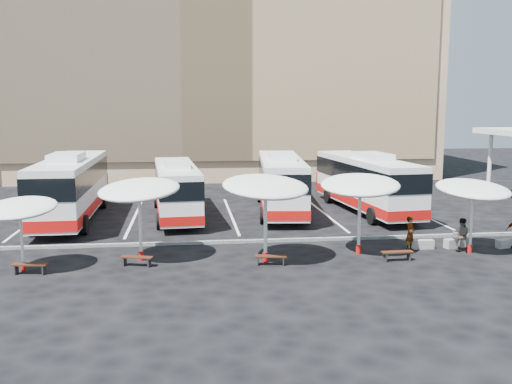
{
  "coord_description": "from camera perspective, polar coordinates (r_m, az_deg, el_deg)",
  "views": [
    {
      "loc": [
        -2.68,
        -27.39,
        6.84
      ],
      "look_at": [
        1.0,
        3.0,
        2.2
      ],
      "focal_mm": 40.0,
      "sensor_mm": 36.0,
      "label": 1
    }
  ],
  "objects": [
    {
      "name": "passenger_0",
      "position": [
        28.18,
        15.19,
        -4.04
      ],
      "size": [
        0.71,
        0.68,
        1.63
      ],
      "primitive_type": "imported",
      "rotation": [
        0.0,
        0.0,
        0.7
      ],
      "color": "black",
      "rests_on": "ground"
    },
    {
      "name": "wood_bench_2",
      "position": [
        24.83,
        1.47,
        -6.6
      ],
      "size": [
        1.42,
        0.59,
        0.42
      ],
      "rotation": [
        0.0,
        0.0,
        -0.17
      ],
      "color": "black",
      "rests_on": "ground"
    },
    {
      "name": "wood_bench_1",
      "position": [
        25.2,
        -11.83,
        -6.55
      ],
      "size": [
        1.44,
        0.74,
        0.43
      ],
      "rotation": [
        0.0,
        0.0,
        -0.28
      ],
      "color": "black",
      "rests_on": "ground"
    },
    {
      "name": "curb_divider",
      "position": [
        28.83,
        -1.38,
        -4.96
      ],
      "size": [
        34.0,
        0.25,
        0.15
      ],
      "primitive_type": "cube",
      "color": "black",
      "rests_on": "ground"
    },
    {
      "name": "bay_lines",
      "position": [
        36.14,
        -2.53,
        -2.29
      ],
      "size": [
        24.15,
        12.0,
        0.01
      ],
      "color": "white",
      "rests_on": "ground"
    },
    {
      "name": "sunshade_0",
      "position": [
        25.37,
        -22.55,
        -1.52
      ],
      "size": [
        3.61,
        3.64,
        3.14
      ],
      "rotation": [
        0.0,
        0.0,
        -0.23
      ],
      "color": "white",
      "rests_on": "ground"
    },
    {
      "name": "passenger_1",
      "position": [
        28.64,
        19.9,
        -4.07
      ],
      "size": [
        0.98,
        0.9,
        1.61
      ],
      "primitive_type": "imported",
      "rotation": [
        0.0,
        0.0,
        2.67
      ],
      "color": "black",
      "rests_on": "ground"
    },
    {
      "name": "sunshade_4",
      "position": [
        28.19,
        20.89,
        0.22
      ],
      "size": [
        3.93,
        3.96,
        3.53
      ],
      "rotation": [
        0.0,
        0.0,
        0.18
      ],
      "color": "white",
      "rests_on": "ground"
    },
    {
      "name": "sunshade_3",
      "position": [
        26.57,
        10.38,
        0.66
      ],
      "size": [
        4.48,
        4.51,
        3.8
      ],
      "rotation": [
        0.0,
        0.0,
        -0.27
      ],
      "color": "white",
      "rests_on": "ground"
    },
    {
      "name": "bus_1",
      "position": [
        35.73,
        -7.98,
        0.47
      ],
      "size": [
        3.22,
        11.42,
        3.58
      ],
      "rotation": [
        0.0,
        0.0,
        0.07
      ],
      "color": "white",
      "rests_on": "ground"
    },
    {
      "name": "sandstone_building",
      "position": [
        59.6,
        -4.43,
        14.17
      ],
      "size": [
        42.0,
        18.25,
        29.6
      ],
      "color": "tan",
      "rests_on": "ground"
    },
    {
      "name": "conc_bench_0",
      "position": [
        28.79,
        16.24,
        -5.04
      ],
      "size": [
        1.14,
        0.42,
        0.42
      ],
      "primitive_type": "cube",
      "rotation": [
        0.0,
        0.0,
        -0.04
      ],
      "color": "gray",
      "rests_on": "ground"
    },
    {
      "name": "bus_2",
      "position": [
        37.13,
        2.49,
        1.12
      ],
      "size": [
        3.85,
        12.52,
        3.91
      ],
      "rotation": [
        0.0,
        0.0,
        -0.1
      ],
      "color": "white",
      "rests_on": "ground"
    },
    {
      "name": "sunshade_1",
      "position": [
        25.51,
        -11.61,
        0.19
      ],
      "size": [
        4.76,
        4.78,
        3.75
      ],
      "rotation": [
        0.0,
        0.0,
        -0.43
      ],
      "color": "white",
      "rests_on": "ground"
    },
    {
      "name": "bus_3",
      "position": [
        37.7,
        10.9,
        1.09
      ],
      "size": [
        3.76,
        12.53,
        3.92
      ],
      "rotation": [
        0.0,
        0.0,
        0.09
      ],
      "color": "white",
      "rests_on": "ground"
    },
    {
      "name": "conc_bench_2",
      "position": [
        30.42,
        23.71,
        -4.72
      ],
      "size": [
        1.14,
        0.7,
        0.41
      ],
      "primitive_type": "cube",
      "rotation": [
        0.0,
        0.0,
        0.34
      ],
      "color": "gray",
      "rests_on": "ground"
    },
    {
      "name": "bus_0",
      "position": [
        36.05,
        -17.98,
        0.65
      ],
      "size": [
        3.2,
        13.04,
        4.13
      ],
      "rotation": [
        0.0,
        0.0,
        0.02
      ],
      "color": "white",
      "rests_on": "ground"
    },
    {
      "name": "wood_bench_3",
      "position": [
        26.26,
        13.93,
        -6.0
      ],
      "size": [
        1.42,
        0.44,
        0.43
      ],
      "rotation": [
        0.0,
        0.0,
        0.04
      ],
      "color": "black",
      "rests_on": "ground"
    },
    {
      "name": "wood_bench_0",
      "position": [
        25.3,
        -21.68,
        -6.91
      ],
      "size": [
        1.46,
        0.55,
        0.44
      ],
      "rotation": [
        0.0,
        0.0,
        -0.12
      ],
      "color": "black",
      "rests_on": "ground"
    },
    {
      "name": "sunshade_2",
      "position": [
        24.69,
        0.96,
        0.5
      ],
      "size": [
        4.76,
        4.79,
        3.95
      ],
      "rotation": [
        0.0,
        0.0,
        0.31
      ],
      "color": "white",
      "rests_on": "ground"
    },
    {
      "name": "ground",
      "position": [
        28.36,
        -1.28,
        -5.34
      ],
      "size": [
        120.0,
        120.0,
        0.0
      ],
      "primitive_type": "plane",
      "color": "black",
      "rests_on": "ground"
    },
    {
      "name": "conc_bench_1",
      "position": [
        29.51,
        19.33,
        -4.84
      ],
      "size": [
        1.25,
        0.72,
        0.45
      ],
      "primitive_type": "cube",
      "rotation": [
        0.0,
        0.0,
        0.29
      ],
      "color": "gray",
      "rests_on": "ground"
    }
  ]
}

